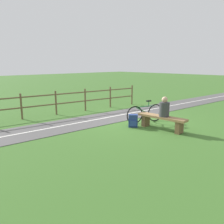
% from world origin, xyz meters
% --- Properties ---
extents(ground_plane, '(80.00, 80.00, 0.00)m').
position_xyz_m(ground_plane, '(0.00, 0.00, 0.00)').
color(ground_plane, '#3D6B28').
extents(paved_path, '(4.77, 36.03, 0.02)m').
position_xyz_m(paved_path, '(1.33, 4.00, 0.01)').
color(paved_path, '#565454').
rests_on(paved_path, ground_plane).
extents(path_centre_line, '(2.73, 31.90, 0.00)m').
position_xyz_m(path_centre_line, '(1.33, 4.00, 0.02)').
color(path_centre_line, silver).
rests_on(path_centre_line, paved_path).
extents(bench, '(1.86, 0.48, 0.50)m').
position_xyz_m(bench, '(-1.63, 0.31, 0.35)').
color(bench, '#937047').
rests_on(bench, ground_plane).
extents(person_seated, '(0.37, 0.37, 0.71)m').
position_xyz_m(person_seated, '(-1.72, 0.31, 0.80)').
color(person_seated, '#38383D').
rests_on(person_seated, bench).
extents(bicycle, '(0.58, 1.63, 0.90)m').
position_xyz_m(bicycle, '(-0.61, -0.04, 0.38)').
color(bicycle, black).
rests_on(bicycle, ground_plane).
extents(backpack, '(0.41, 0.40, 0.48)m').
position_xyz_m(backpack, '(-0.69, 0.80, 0.23)').
color(backpack, navy).
rests_on(backpack, ground_plane).
extents(fence_roadside, '(1.31, 9.29, 1.11)m').
position_xyz_m(fence_roadside, '(3.17, 1.80, 0.65)').
color(fence_roadside, brown).
rests_on(fence_roadside, ground_plane).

